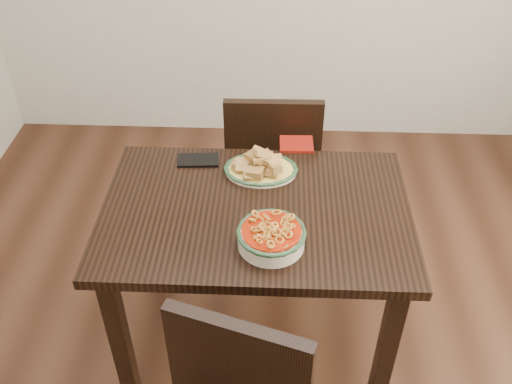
{
  "coord_description": "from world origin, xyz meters",
  "views": [
    {
      "loc": [
        -0.03,
        -1.48,
        2.08
      ],
      "look_at": [
        -0.1,
        0.08,
        0.81
      ],
      "focal_mm": 40.0,
      "sensor_mm": 36.0,
      "label": 1
    }
  ],
  "objects_px": {
    "dining_table": "(256,231)",
    "chair_far": "(272,163)",
    "fish_plate": "(261,163)",
    "smartphone": "(198,160)",
    "noodle_bowl": "(271,235)"
  },
  "relations": [
    {
      "from": "dining_table",
      "to": "fish_plate",
      "type": "xyz_separation_m",
      "value": [
        0.01,
        0.22,
        0.15
      ]
    },
    {
      "from": "chair_far",
      "to": "dining_table",
      "type": "bearing_deg",
      "value": 84.4
    },
    {
      "from": "smartphone",
      "to": "noodle_bowl",
      "type": "bearing_deg",
      "value": -61.18
    },
    {
      "from": "dining_table",
      "to": "noodle_bowl",
      "type": "xyz_separation_m",
      "value": [
        0.06,
        -0.18,
        0.15
      ]
    },
    {
      "from": "dining_table",
      "to": "chair_far",
      "type": "xyz_separation_m",
      "value": [
        0.05,
        0.62,
        -0.14
      ]
    },
    {
      "from": "fish_plate",
      "to": "noodle_bowl",
      "type": "height_order",
      "value": "fish_plate"
    },
    {
      "from": "chair_far",
      "to": "noodle_bowl",
      "type": "distance_m",
      "value": 0.86
    },
    {
      "from": "fish_plate",
      "to": "smartphone",
      "type": "distance_m",
      "value": 0.26
    },
    {
      "from": "dining_table",
      "to": "smartphone",
      "type": "relative_size",
      "value": 6.84
    },
    {
      "from": "chair_far",
      "to": "fish_plate",
      "type": "bearing_deg",
      "value": 83.36
    },
    {
      "from": "fish_plate",
      "to": "smartphone",
      "type": "xyz_separation_m",
      "value": [
        -0.25,
        0.06,
        -0.04
      ]
    },
    {
      "from": "noodle_bowl",
      "to": "dining_table",
      "type": "bearing_deg",
      "value": 107.97
    },
    {
      "from": "dining_table",
      "to": "chair_far",
      "type": "height_order",
      "value": "chair_far"
    },
    {
      "from": "fish_plate",
      "to": "smartphone",
      "type": "height_order",
      "value": "fish_plate"
    },
    {
      "from": "smartphone",
      "to": "fish_plate",
      "type": "bearing_deg",
      "value": -18.01
    }
  ]
}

